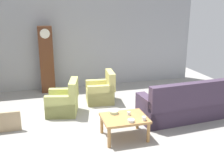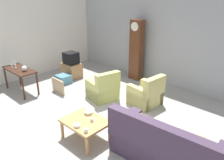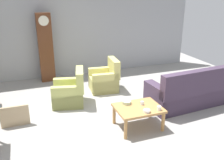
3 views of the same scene
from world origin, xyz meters
name	(u,v)px [view 2 (image 2 of 3)]	position (x,y,z in m)	size (l,w,h in m)	color
ground_plane	(90,124)	(0.00, 0.00, 0.00)	(10.40, 10.40, 0.00)	#999691
garage_door_wall	(171,38)	(0.00, 3.60, 1.60)	(8.40, 0.16, 3.20)	#9EA0A5
pegboard_wall_left	(19,40)	(-4.20, 0.40, 1.44)	(0.12, 6.40, 2.88)	silver
couch_floral	(164,149)	(2.04, 0.05, 0.36)	(2.16, 1.03, 1.04)	#423347
armchair_olive_near	(103,90)	(-0.76, 1.19, 0.31)	(0.94, 0.92, 0.92)	#B7BC66
armchair_olive_far	(146,95)	(0.39, 1.79, 0.31)	(0.86, 0.83, 0.92)	#C9C16E
coffee_table_wood	(85,123)	(0.37, -0.46, 0.41)	(0.96, 0.76, 0.48)	#B27F47
console_table_dark	(20,72)	(-3.06, -0.24, 0.66)	(1.30, 0.56, 0.77)	#381E14
grandfather_clock	(136,50)	(-1.09, 3.19, 1.08)	(0.44, 0.30, 2.15)	#562D19
tv_stand_cabinet	(72,70)	(-2.93, 1.67, 0.27)	(0.68, 0.52, 0.54)	#997047
tv_crt	(71,58)	(-2.93, 1.67, 0.75)	(0.48, 0.44, 0.42)	black
framed_picture_leaning	(58,86)	(-2.10, 0.50, 0.23)	(0.60, 0.05, 0.47)	tan
storage_box_blue	(64,79)	(-2.67, 1.11, 0.15)	(0.45, 0.44, 0.30)	teal
glass_dome_cloche	(24,68)	(-2.77, -0.20, 0.86)	(0.17, 0.17, 0.17)	silver
cup_white_porcelain	(86,130)	(0.71, -0.73, 0.52)	(0.08, 0.08, 0.09)	white
cup_blue_rimmed	(92,120)	(0.50, -0.38, 0.51)	(0.07, 0.07, 0.08)	silver
bowl_white_stacked	(77,125)	(0.43, -0.72, 0.50)	(0.14, 0.14, 0.06)	white
bowl_shallow_green	(88,112)	(0.21, -0.22, 0.51)	(0.20, 0.20, 0.06)	#B2C69E
wine_glass_tall	(13,62)	(-3.55, -0.19, 0.90)	(0.07, 0.07, 0.20)	silver
wine_glass_mid	(12,64)	(-3.36, -0.33, 0.88)	(0.06, 0.06, 0.17)	silver
wine_glass_short	(15,64)	(-3.19, -0.29, 0.91)	(0.07, 0.07, 0.22)	silver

